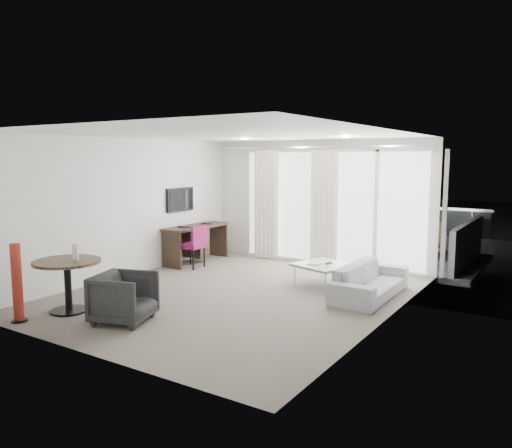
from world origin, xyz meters
The scene contains 28 objects.
floor centered at (0.00, 0.00, 0.00)m, with size 5.00×6.00×0.00m, color #686155.
ceiling centered at (0.00, 0.00, 2.60)m, with size 5.00×6.00×0.00m, color white.
wall_left centered at (-2.50, 0.00, 1.30)m, with size 0.00×6.00×2.60m, color silver.
wall_right centered at (2.50, 0.00, 1.30)m, with size 0.00×6.00×2.60m, color silver.
wall_front centered at (0.00, -3.00, 1.30)m, with size 5.00×0.00×2.60m, color silver.
window_panel centered at (0.30, 2.98, 1.20)m, with size 4.00×0.02×2.38m, color white, non-canonical shape.
window_frame centered at (0.30, 2.97, 1.20)m, with size 4.10×0.06×2.44m, color white, non-canonical shape.
curtain_left centered at (-1.15, 2.82, 1.20)m, with size 0.60×0.20×2.38m, color silver, non-canonical shape.
curtain_right centered at (0.25, 2.82, 1.20)m, with size 0.60×0.20×2.38m, color silver, non-canonical shape.
curtain_track centered at (0.00, 2.82, 2.45)m, with size 4.80×0.04×0.04m, color #B2B2B7, non-canonical shape.
downlight_a centered at (-0.90, 1.60, 2.59)m, with size 0.12×0.12×0.02m, color #FFE0B2.
downlight_b centered at (1.20, 1.60, 2.59)m, with size 0.12×0.12×0.02m, color #FFE0B2.
desk centered at (-2.22, 1.67, 0.39)m, with size 0.52×1.68×0.79m, color black, non-canonical shape.
tv centered at (-2.46, 1.45, 1.35)m, with size 0.05×0.80×0.50m, color black, non-canonical shape.
desk_chair centered at (-1.92, 1.17, 0.44)m, with size 0.48×0.45×0.88m, color maroon, non-canonical shape.
round_table centered at (-1.52, -2.09, 0.38)m, with size 0.95×0.95×0.76m, color #352412, non-canonical shape.
menu_card centered at (-1.41, -2.02, 0.72)m, with size 0.13×0.02×0.23m, color white, non-canonical shape.
red_lamp centered at (-1.72, -2.74, 0.54)m, with size 0.22×0.22×1.08m, color maroon.
tub_armchair centered at (-0.48, -1.98, 0.34)m, with size 0.73×0.75×0.68m, color black.
coffee_table centered at (0.97, 1.28, 0.19)m, with size 0.87×0.87×0.39m, color gray, non-canonical shape.
remote centered at (1.03, 1.34, 0.36)m, with size 0.04×0.14×0.02m, color black, non-canonical shape.
magazine centered at (0.83, 1.22, 0.36)m, with size 0.24×0.30×0.02m, color gray, non-canonical shape.
sofa centered at (1.91, 1.02, 0.27)m, with size 1.85×0.72×0.54m, color #929297.
terrace_slab centered at (0.30, 4.50, -0.06)m, with size 5.60×3.00×0.12m, color #4D4D50.
rattan_chair_a centered at (0.83, 4.77, 0.39)m, with size 0.53×0.53×0.78m, color brown, non-canonical shape.
rattan_chair_b centered at (1.99, 4.89, 0.39)m, with size 0.53×0.53×0.77m, color brown, non-canonical shape.
rattan_table centered at (1.04, 3.53, 0.22)m, with size 0.45×0.45×0.45m, color brown, non-canonical shape.
balustrade centered at (0.30, 5.95, 0.50)m, with size 5.50×0.06×1.05m, color #B2B2B7, non-canonical shape.
Camera 1 is at (4.58, -6.55, 2.23)m, focal length 35.00 mm.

